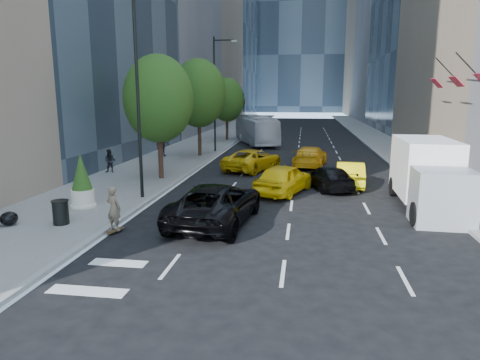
% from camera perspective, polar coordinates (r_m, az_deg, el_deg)
% --- Properties ---
extents(ground, '(160.00, 160.00, 0.00)m').
position_cam_1_polar(ground, '(16.96, 3.04, -6.70)').
color(ground, black).
rests_on(ground, ground).
extents(sidewalk_left, '(6.00, 120.00, 0.15)m').
position_cam_1_polar(sidewalk_left, '(47.52, -4.31, 5.10)').
color(sidewalk_left, slate).
rests_on(sidewalk_left, ground).
extents(sidewalk_right, '(4.00, 120.00, 0.15)m').
position_cam_1_polar(sidewalk_right, '(47.11, 18.93, 4.46)').
color(sidewalk_right, slate).
rests_on(sidewalk_right, ground).
extents(tower_right_far, '(20.00, 24.00, 50.00)m').
position_cam_1_polar(tower_right_far, '(117.54, 19.74, 20.43)').
color(tower_right_far, gray).
rests_on(tower_right_far, ground).
extents(lamp_near, '(2.13, 0.22, 10.00)m').
position_cam_1_polar(lamp_near, '(21.53, -13.11, 12.57)').
color(lamp_near, black).
rests_on(lamp_near, sidewalk_left).
extents(lamp_far, '(2.13, 0.22, 10.00)m').
position_cam_1_polar(lamp_far, '(38.85, -3.16, 12.19)').
color(lamp_far, black).
rests_on(lamp_far, sidewalk_left).
extents(tree_near, '(4.20, 4.20, 7.46)m').
position_cam_1_polar(tree_near, '(26.52, -10.81, 10.57)').
color(tree_near, black).
rests_on(tree_near, sidewalk_left).
extents(tree_mid, '(4.50, 4.50, 7.99)m').
position_cam_1_polar(tree_mid, '(36.11, -5.52, 11.43)').
color(tree_mid, black).
rests_on(tree_mid, sidewalk_left).
extents(tree_far, '(3.90, 3.90, 6.92)m').
position_cam_1_polar(tree_far, '(48.83, -1.76, 10.64)').
color(tree_far, black).
rests_on(tree_far, sidewalk_left).
extents(traffic_signal, '(2.48, 0.53, 5.20)m').
position_cam_1_polar(traffic_signal, '(56.61, 0.52, 10.36)').
color(traffic_signal, black).
rests_on(traffic_signal, sidewalk_left).
extents(facade_flags, '(1.85, 13.30, 2.05)m').
position_cam_1_polar(facade_flags, '(27.62, 28.52, 11.97)').
color(facade_flags, black).
rests_on(facade_flags, ground).
extents(skateboarder, '(0.72, 0.57, 1.72)m').
position_cam_1_polar(skateboarder, '(17.05, -16.46, -4.04)').
color(skateboarder, brown).
rests_on(skateboarder, ground).
extents(black_sedan_lincoln, '(3.42, 6.31, 1.68)m').
position_cam_1_polar(black_sedan_lincoln, '(17.64, -3.21, -3.14)').
color(black_sedan_lincoln, black).
rests_on(black_sedan_lincoln, ground).
extents(black_sedan_mercedes, '(3.10, 4.79, 1.29)m').
position_cam_1_polar(black_sedan_mercedes, '(24.53, 11.69, 0.31)').
color(black_sedan_mercedes, black).
rests_on(black_sedan_mercedes, ground).
extents(taxi_a, '(3.36, 5.08, 1.61)m').
position_cam_1_polar(taxi_a, '(23.06, 5.87, 0.19)').
color(taxi_a, yellow).
rests_on(taxi_a, ground).
extents(taxi_b, '(1.81, 4.46, 1.44)m').
position_cam_1_polar(taxi_b, '(25.60, 14.44, 0.81)').
color(taxi_b, yellow).
rests_on(taxi_b, ground).
extents(taxi_c, '(4.28, 5.86, 1.48)m').
position_cam_1_polar(taxi_c, '(29.97, 1.72, 2.72)').
color(taxi_c, '#D2A30B').
rests_on(taxi_c, ground).
extents(taxi_d, '(2.79, 5.42, 1.50)m').
position_cam_1_polar(taxi_d, '(31.87, 9.35, 3.11)').
color(taxi_d, '#E49E0C').
rests_on(taxi_d, ground).
extents(city_bus, '(5.93, 11.11, 3.03)m').
position_cam_1_polar(city_bus, '(46.08, 2.16, 6.72)').
color(city_bus, silver).
rests_on(city_bus, ground).
extents(box_truck, '(2.62, 6.71, 3.17)m').
position_cam_1_polar(box_truck, '(21.44, 23.82, 0.62)').
color(box_truck, white).
rests_on(box_truck, ground).
extents(pedestrian_a, '(0.80, 0.65, 1.54)m').
position_cam_1_polar(pedestrian_a, '(29.48, -16.94, 2.44)').
color(pedestrian_a, black).
rests_on(pedestrian_a, sidewalk_left).
extents(pedestrian_b, '(1.15, 0.57, 1.90)m').
position_cam_1_polar(pedestrian_b, '(36.22, -10.28, 4.62)').
color(pedestrian_b, black).
rests_on(pedestrian_b, sidewalk_left).
extents(trash_can, '(0.62, 0.62, 0.93)m').
position_cam_1_polar(trash_can, '(18.53, -22.80, -4.05)').
color(trash_can, black).
rests_on(trash_can, sidewalk_left).
extents(planter_shrub, '(1.02, 1.02, 2.45)m').
position_cam_1_polar(planter_shrub, '(20.85, -20.34, -0.23)').
color(planter_shrub, '#F0E7C7').
rests_on(planter_shrub, sidewalk_left).
extents(garbage_bags, '(1.11, 1.07, 0.55)m').
position_cam_1_polar(garbage_bags, '(19.30, -29.20, -4.65)').
color(garbage_bags, black).
rests_on(garbage_bags, sidewalk_left).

